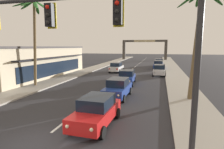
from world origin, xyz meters
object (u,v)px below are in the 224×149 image
at_px(storefront_strip_left, 33,62).
at_px(sedan_parked_far_kerb, 159,63).
at_px(sedan_third_in_queue, 118,88).
at_px(sedan_lead_at_stop_bar, 97,111).
at_px(sedan_oncoming_far, 116,67).
at_px(sedan_fifth_in_queue, 127,77).
at_px(traffic_signal_mast, 92,28).
at_px(palm_right_second, 199,23).
at_px(sedan_parked_nearest_kerb, 159,70).
at_px(town_gateway_arch, 144,47).
at_px(sedan_parked_mid_kerb, 158,65).
at_px(palm_left_second, 34,22).

bearing_deg(storefront_strip_left, sedan_parked_far_kerb, 48.14).
xyz_separation_m(sedan_third_in_queue, storefront_strip_left, (-14.80, 8.16, 1.41)).
distance_m(sedan_lead_at_stop_bar, sedan_oncoming_far, 22.94).
bearing_deg(sedan_fifth_in_queue, traffic_signal_mast, -85.28).
bearing_deg(palm_right_second, sedan_parked_nearest_kerb, 102.36).
bearing_deg(town_gateway_arch, sedan_fifth_in_queue, -87.93).
height_order(sedan_fifth_in_queue, storefront_strip_left, storefront_strip_left).
xyz_separation_m(sedan_lead_at_stop_bar, storefront_strip_left, (-14.95, 14.34, 1.41)).
bearing_deg(sedan_lead_at_stop_bar, sedan_oncoming_far, 100.27).
bearing_deg(sedan_third_in_queue, town_gateway_arch, 92.14).
xyz_separation_m(sedan_oncoming_far, sedan_parked_mid_kerb, (7.19, 6.61, 0.00)).
distance_m(sedan_third_in_queue, sedan_fifth_in_queue, 6.18).
height_order(sedan_third_in_queue, storefront_strip_left, storefront_strip_left).
distance_m(sedan_third_in_queue, sedan_parked_nearest_kerb, 14.58).
bearing_deg(sedan_lead_at_stop_bar, palm_left_second, 139.71).
relative_size(traffic_signal_mast, sedan_fifth_in_queue, 2.56).
relative_size(sedan_fifth_in_queue, sedan_parked_far_kerb, 1.00).
xyz_separation_m(sedan_parked_nearest_kerb, sedan_parked_mid_kerb, (-0.25, 8.85, 0.00)).
xyz_separation_m(sedan_fifth_in_queue, town_gateway_arch, (-1.56, 43.21, 3.51)).
relative_size(palm_right_second, town_gateway_arch, 0.61).
xyz_separation_m(sedan_oncoming_far, sedan_parked_far_kerb, (7.27, 12.00, 0.00)).
bearing_deg(sedan_lead_at_stop_bar, sedan_parked_nearest_kerb, 80.64).
bearing_deg(sedan_oncoming_far, sedan_parked_nearest_kerb, -16.77).
bearing_deg(palm_right_second, sedan_third_in_queue, -174.96).
bearing_deg(sedan_fifth_in_queue, sedan_lead_at_stop_bar, -88.00).
bearing_deg(sedan_parked_far_kerb, sedan_parked_nearest_kerb, -89.32).
bearing_deg(palm_right_second, sedan_oncoming_far, 123.35).
bearing_deg(palm_right_second, sedan_parked_mid_kerb, 98.19).
height_order(traffic_signal_mast, palm_left_second, palm_left_second).
bearing_deg(sedan_lead_at_stop_bar, traffic_signal_mast, -73.33).
bearing_deg(sedan_parked_nearest_kerb, traffic_signal_mast, -96.28).
bearing_deg(sedan_fifth_in_queue, palm_right_second, -39.68).
height_order(sedan_parked_mid_kerb, sedan_parked_far_kerb, same).
distance_m(sedan_parked_nearest_kerb, town_gateway_arch, 35.81).
bearing_deg(palm_right_second, sedan_lead_at_stop_bar, -133.15).
bearing_deg(palm_left_second, palm_right_second, -5.85).
bearing_deg(sedan_third_in_queue, sedan_parked_mid_kerb, 81.98).
height_order(sedan_lead_at_stop_bar, sedan_third_in_queue, same).
relative_size(sedan_oncoming_far, sedan_parked_mid_kerb, 1.00).
relative_size(sedan_parked_mid_kerb, palm_right_second, 0.49).
distance_m(sedan_third_in_queue, palm_left_second, 11.83).
bearing_deg(traffic_signal_mast, town_gateway_arch, 92.76).
distance_m(sedan_parked_mid_kerb, palm_right_second, 23.32).
relative_size(sedan_parked_far_kerb, palm_right_second, 0.49).
bearing_deg(sedan_parked_far_kerb, sedan_lead_at_stop_bar, -95.26).
xyz_separation_m(traffic_signal_mast, storefront_strip_left, (-15.76, 17.05, -2.94)).
bearing_deg(sedan_parked_mid_kerb, palm_right_second, -81.81).
xyz_separation_m(sedan_lead_at_stop_bar, sedan_parked_mid_kerb, (3.10, 29.18, 0.00)).
relative_size(sedan_lead_at_stop_bar, sedan_parked_far_kerb, 1.00).
distance_m(sedan_third_in_queue, storefront_strip_left, 16.96).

